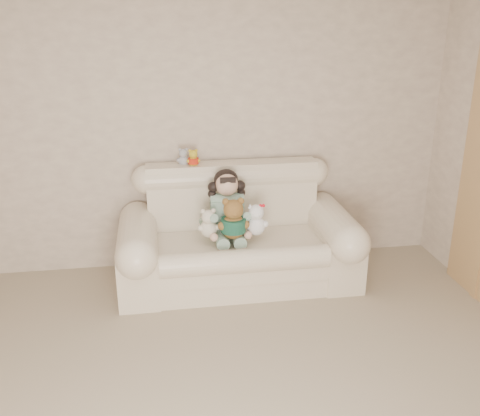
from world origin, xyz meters
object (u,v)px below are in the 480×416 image
Objects in this scene: brown_teddy at (233,215)px; white_cat at (256,216)px; seated_child at (227,204)px; cream_teddy at (208,220)px; sofa at (238,229)px.

brown_teddy is 0.21m from white_cat.
seated_child is 0.24m from brown_teddy.
cream_teddy is (-0.21, 0.06, -0.06)m from brown_teddy.
seated_child is at bearing 54.74° from cream_teddy.
cream_teddy is at bearing 163.00° from brown_teddy.
seated_child is at bearing 155.90° from white_cat.
seated_child reaches higher than cream_teddy.
seated_child is at bearing 137.88° from sofa.
sofa reaches higher than brown_teddy.
sofa reaches higher than cream_teddy.
cream_teddy is at bearing -166.39° from white_cat.
brown_teddy is 1.41× the size of cream_teddy.
white_cat is (0.14, -0.11, 0.15)m from sofa.
cream_teddy is (-0.27, -0.09, 0.14)m from sofa.
brown_teddy is at bearing -5.43° from cream_teddy.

